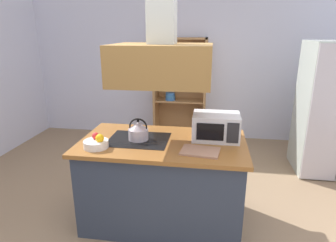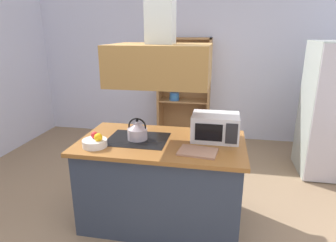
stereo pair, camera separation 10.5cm
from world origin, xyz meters
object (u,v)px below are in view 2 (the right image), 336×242
Objects in this scene: cutting_board at (198,152)px; fruit_bowl at (95,142)px; kettle at (137,130)px; microwave at (215,127)px; dish_cabinet at (184,96)px.

fruit_bowl reaches higher than cutting_board.
kettle is 0.78m from microwave.
dish_cabinet is 2.77m from cutting_board.
microwave is 1.18m from fruit_bowl.
kettle reaches higher than cutting_board.
kettle is 0.67m from cutting_board.
microwave is at bearing -75.12° from dish_cabinet.
dish_cabinet is 2.45m from microwave.
fruit_bowl is (-1.10, -0.40, -0.08)m from microwave.
microwave is (0.63, -2.36, 0.21)m from dish_cabinet.
fruit_bowl is (-0.47, -2.76, 0.13)m from dish_cabinet.
kettle is 0.97× the size of fruit_bowl.
kettle is at bearing -169.34° from microwave.
fruit_bowl is at bearing -177.87° from cutting_board.
fruit_bowl is (-0.34, -0.26, -0.05)m from kettle.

